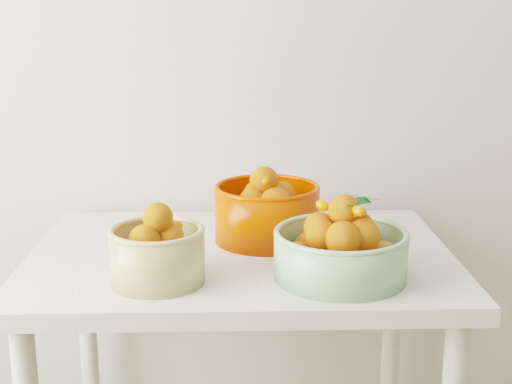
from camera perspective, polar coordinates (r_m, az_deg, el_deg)
table at (r=1.74m, az=-1.23°, el=-7.78°), size 1.00×0.70×0.75m
bowl_cream at (r=1.51m, az=-7.89°, el=-4.84°), size 0.22×0.22×0.17m
bowl_green at (r=1.53m, az=6.81°, el=-4.58°), size 0.33×0.33×0.18m
bowl_orange at (r=1.77m, az=0.88°, el=-1.53°), size 0.31×0.31×0.19m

